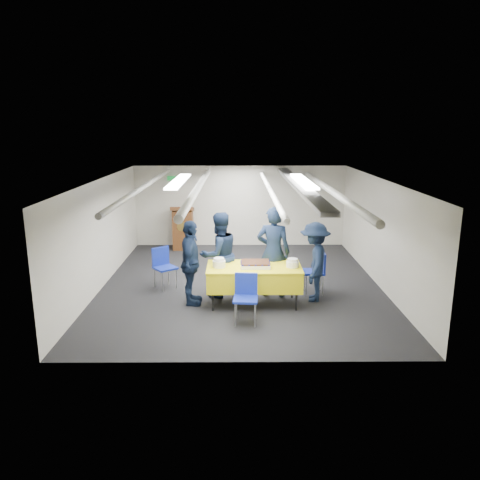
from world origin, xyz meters
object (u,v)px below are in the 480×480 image
(chair_near, at_px, (246,293))
(chair_right, at_px, (318,268))
(podium, at_px, (183,228))
(sailor_c, at_px, (191,263))
(serving_table, at_px, (254,277))
(sheet_cake, at_px, (255,264))
(chair_left, at_px, (163,263))
(sailor_a, at_px, (273,252))
(sailor_b, at_px, (219,255))
(sailor_d, at_px, (314,262))

(chair_near, bearing_deg, chair_right, 43.87)
(podium, xyz_separation_m, sailor_c, (0.62, -4.20, 0.22))
(serving_table, distance_m, podium, 4.61)
(sheet_cake, height_order, sailor_c, sailor_c)
(chair_left, relative_size, sailor_a, 0.47)
(podium, relative_size, sailor_b, 0.72)
(chair_near, distance_m, chair_left, 2.53)
(serving_table, bearing_deg, sailor_b, 145.36)
(podium, distance_m, sailor_d, 5.03)
(podium, relative_size, chair_near, 1.44)
(podium, distance_m, sailor_c, 4.25)
(chair_near, height_order, sailor_d, sailor_d)
(podium, bearing_deg, sailor_c, -81.63)
(chair_near, relative_size, sailor_c, 0.52)
(sailor_c, bearing_deg, sailor_a, -73.59)
(chair_right, relative_size, sailor_a, 0.47)
(sheet_cake, relative_size, sailor_b, 0.33)
(sailor_a, bearing_deg, chair_left, -1.60)
(sailor_b, height_order, sailor_d, sailor_b)
(chair_near, distance_m, sailor_c, 1.38)
(chair_right, relative_size, sailor_b, 0.50)
(sheet_cake, xyz_separation_m, chair_right, (1.33, 0.65, -0.29))
(chair_near, distance_m, sailor_a, 1.47)
(podium, height_order, sailor_c, sailor_c)
(sailor_b, relative_size, sailor_d, 1.10)
(sheet_cake, relative_size, sailor_d, 0.36)
(sheet_cake, relative_size, chair_left, 0.66)
(sailor_c, bearing_deg, chair_right, -75.60)
(chair_right, distance_m, chair_left, 3.28)
(podium, height_order, sailor_d, sailor_d)
(sailor_c, bearing_deg, chair_near, -128.10)
(sailor_c, bearing_deg, sheet_cake, -90.56)
(serving_table, bearing_deg, podium, 113.54)
(chair_near, bearing_deg, sailor_c, 140.95)
(chair_left, distance_m, sailor_d, 3.22)
(sheet_cake, distance_m, chair_left, 2.20)
(podium, distance_m, chair_right, 4.80)
(chair_right, bearing_deg, sheet_cake, -153.98)
(chair_left, bearing_deg, sailor_c, -55.13)
(serving_table, relative_size, chair_left, 2.08)
(chair_left, xyz_separation_m, sailor_c, (0.69, -0.99, 0.30))
(podium, relative_size, sailor_c, 0.76)
(sheet_cake, height_order, chair_right, chair_right)
(chair_left, bearing_deg, podium, 88.73)
(serving_table, height_order, sailor_b, sailor_b)
(podium, xyz_separation_m, sailor_a, (2.24, -3.75, 0.31))
(chair_right, height_order, chair_left, same)
(sailor_a, relative_size, sailor_c, 1.12)
(serving_table, height_order, sailor_d, sailor_d)
(chair_left, relative_size, sailor_c, 0.52)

